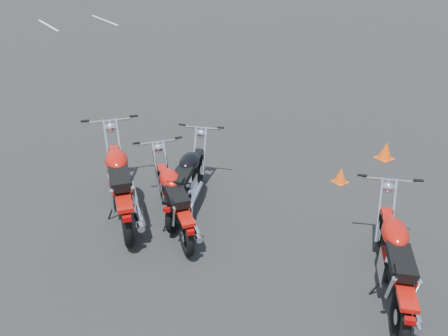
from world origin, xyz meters
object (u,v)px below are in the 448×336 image
motorcycle_third_red (121,183)px  motorcycle_rear_red (395,261)px  motorcycle_second_black (187,181)px  motorcycle_front_red (174,199)px

motorcycle_third_red → motorcycle_rear_red: motorcycle_third_red is taller
motorcycle_second_black → motorcycle_third_red: bearing=159.1°
motorcycle_third_red → motorcycle_front_red: bearing=-54.8°
motorcycle_front_red → motorcycle_third_red: bearing=125.2°
motorcycle_third_red → motorcycle_rear_red: size_ratio=1.32×
motorcycle_third_red → motorcycle_rear_red: bearing=-59.1°
motorcycle_third_red → motorcycle_rear_red: (2.05, -3.42, -0.06)m
motorcycle_front_red → motorcycle_rear_red: size_ratio=1.13×
motorcycle_second_black → motorcycle_third_red: motorcycle_third_red is taller
motorcycle_front_red → motorcycle_third_red: size_ratio=0.85×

